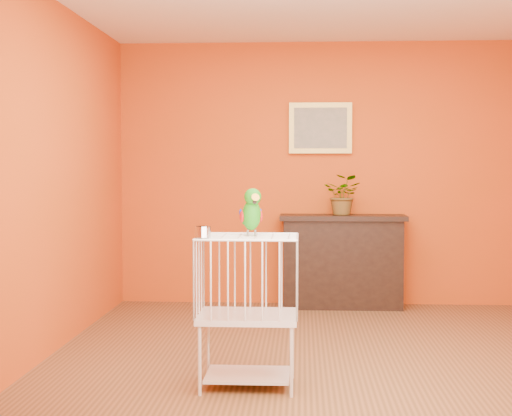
{
  "coord_description": "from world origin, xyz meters",
  "views": [
    {
      "loc": [
        -0.18,
        -5.57,
        1.37
      ],
      "look_at": [
        -0.46,
        -0.73,
        1.11
      ],
      "focal_mm": 55.0,
      "sensor_mm": 36.0,
      "label": 1
    }
  ],
  "objects": [
    {
      "name": "ground",
      "position": [
        0.0,
        0.0,
        0.0
      ],
      "size": [
        4.5,
        4.5,
        0.0
      ],
      "primitive_type": "plane",
      "color": "brown",
      "rests_on": "ground"
    },
    {
      "name": "feed_cup",
      "position": [
        -0.77,
        -0.93,
        0.98
      ],
      "size": [
        0.1,
        0.1,
        0.07
      ],
      "primitive_type": "cylinder",
      "color": "silver",
      "rests_on": "birdcage"
    },
    {
      "name": "framed_picture",
      "position": [
        0.0,
        2.22,
        1.75
      ],
      "size": [
        0.62,
        0.04,
        0.5
      ],
      "color": "gold",
      "rests_on": "room_shell"
    },
    {
      "name": "console_cabinet",
      "position": [
        0.21,
        2.04,
        0.45
      ],
      "size": [
        1.21,
        0.44,
        0.9
      ],
      "color": "black",
      "rests_on": "ground"
    },
    {
      "name": "room_shell",
      "position": [
        0.0,
        0.0,
        1.58
      ],
      "size": [
        4.5,
        4.5,
        4.5
      ],
      "color": "#C94612",
      "rests_on": "ground"
    },
    {
      "name": "birdcage",
      "position": [
        -0.51,
        -0.77,
        0.49
      ],
      "size": [
        0.61,
        0.47,
        0.94
      ],
      "rotation": [
        0.0,
        0.0,
        -0.0
      ],
      "color": "silver",
      "rests_on": "ground"
    },
    {
      "name": "potted_plant",
      "position": [
        0.22,
        2.07,
        1.05
      ],
      "size": [
        0.45,
        0.48,
        0.31
      ],
      "primitive_type": "imported",
      "rotation": [
        0.0,
        0.0,
        -0.3
      ],
      "color": "#26722D",
      "rests_on": "console_cabinet"
    },
    {
      "name": "parrot",
      "position": [
        -0.49,
        -0.77,
        1.09
      ],
      "size": [
        0.16,
        0.27,
        0.3
      ],
      "rotation": [
        0.0,
        0.0,
        0.3
      ],
      "color": "#59544C",
      "rests_on": "birdcage"
    }
  ]
}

